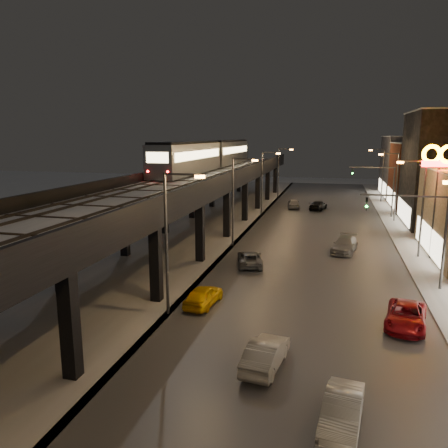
# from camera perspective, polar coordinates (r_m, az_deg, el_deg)

# --- Properties ---
(road_surface) EXTENTS (17.00, 120.00, 0.06)m
(road_surface) POSITION_cam_1_polar(r_m,az_deg,el_deg) (47.66, 11.89, -2.28)
(road_surface) COLOR #46474D
(road_surface) RESTS_ON ground
(sidewalk_right) EXTENTS (4.00, 120.00, 0.14)m
(sidewalk_right) POSITION_cam_1_polar(r_m,az_deg,el_deg) (48.36, 23.82, -2.78)
(sidewalk_right) COLOR #9FA1A8
(sidewalk_right) RESTS_ON ground
(under_viaduct_pavement) EXTENTS (11.00, 120.00, 0.06)m
(under_viaduct_pavement) POSITION_cam_1_polar(r_m,az_deg,el_deg) (49.98, -3.75, -1.43)
(under_viaduct_pavement) COLOR #9FA1A8
(under_viaduct_pavement) RESTS_ON ground
(elevated_viaduct) EXTENTS (9.00, 100.00, 6.30)m
(elevated_viaduct) POSITION_cam_1_polar(r_m,az_deg,el_deg) (46.08, -5.06, 4.52)
(elevated_viaduct) COLOR black
(elevated_viaduct) RESTS_ON ground
(viaduct_trackbed) EXTENTS (8.40, 100.00, 0.32)m
(viaduct_trackbed) POSITION_cam_1_polar(r_m,az_deg,el_deg) (46.11, -5.03, 5.49)
(viaduct_trackbed) COLOR #B2B7C1
(viaduct_trackbed) RESTS_ON elevated_viaduct
(viaduct_parapet_streetside) EXTENTS (0.30, 100.00, 1.10)m
(viaduct_parapet_streetside) POSITION_cam_1_polar(r_m,az_deg,el_deg) (44.85, 0.27, 5.96)
(viaduct_parapet_streetside) COLOR black
(viaduct_parapet_streetside) RESTS_ON elevated_viaduct
(viaduct_parapet_far) EXTENTS (0.30, 100.00, 1.10)m
(viaduct_parapet_far) POSITION_cam_1_polar(r_m,az_deg,el_deg) (47.70, -9.99, 6.11)
(viaduct_parapet_far) COLOR black
(viaduct_parapet_far) RESTS_ON elevated_viaduct
(building_e) EXTENTS (12.20, 12.20, 10.16)m
(building_e) POSITION_cam_1_polar(r_m,az_deg,el_deg) (75.07, 25.74, 5.67)
(building_e) COLOR #5E2516
(building_e) RESTS_ON ground
(building_f) EXTENTS (12.20, 16.20, 11.16)m
(building_f) POSITION_cam_1_polar(r_m,az_deg,el_deg) (88.76, 24.02, 6.85)
(building_f) COLOR #38373F
(building_f) RESTS_ON ground
(streetlight_left_1) EXTENTS (2.57, 0.28, 9.00)m
(streetlight_left_1) POSITION_cam_1_polar(r_m,az_deg,el_deg) (26.79, -7.03, -1.33)
(streetlight_left_1) COLOR #38383A
(streetlight_left_1) RESTS_ON ground
(streetlight_left_2) EXTENTS (2.57, 0.28, 9.00)m
(streetlight_left_2) POSITION_cam_1_polar(r_m,az_deg,el_deg) (43.79, 1.50, 3.70)
(streetlight_left_2) COLOR #38383A
(streetlight_left_2) RESTS_ON ground
(streetlight_right_2) EXTENTS (2.56, 0.28, 9.00)m
(streetlight_right_2) POSITION_cam_1_polar(r_m,az_deg,el_deg) (43.41, 24.20, 2.63)
(streetlight_right_2) COLOR #38383A
(streetlight_right_2) RESTS_ON ground
(streetlight_left_3) EXTENTS (2.57, 0.28, 9.00)m
(streetlight_left_3) POSITION_cam_1_polar(r_m,az_deg,el_deg) (61.37, 5.24, 5.86)
(streetlight_left_3) COLOR #38383A
(streetlight_left_3) RESTS_ON ground
(streetlight_right_3) EXTENTS (2.56, 0.28, 9.00)m
(streetlight_right_3) POSITION_cam_1_polar(r_m,az_deg,el_deg) (61.09, 21.40, 5.11)
(streetlight_right_3) COLOR #38383A
(streetlight_right_3) RESTS_ON ground
(streetlight_left_4) EXTENTS (2.57, 0.28, 9.00)m
(streetlight_left_4) POSITION_cam_1_polar(r_m,az_deg,el_deg) (79.13, 7.31, 7.05)
(streetlight_left_4) COLOR #38383A
(streetlight_left_4) RESTS_ON ground
(streetlight_right_4) EXTENTS (2.56, 0.28, 9.00)m
(streetlight_right_4) POSITION_cam_1_polar(r_m,az_deg,el_deg) (78.92, 19.85, 6.46)
(streetlight_right_4) COLOR #38383A
(streetlight_right_4) RESTS_ON ground
(traffic_light_rig_a) EXTENTS (6.10, 0.34, 7.00)m
(traffic_light_rig_a) POSITION_cam_1_polar(r_m,az_deg,el_deg) (34.63, 25.11, -0.68)
(traffic_light_rig_a) COLOR #38383A
(traffic_light_rig_a) RESTS_ON ground
(traffic_light_rig_b) EXTENTS (6.10, 0.34, 7.00)m
(traffic_light_rig_b) POSITION_cam_1_polar(r_m,az_deg,el_deg) (64.03, 20.24, 4.78)
(traffic_light_rig_b) COLOR #38383A
(traffic_light_rig_b) RESTS_ON ground
(subway_train) EXTENTS (3.24, 39.36, 3.88)m
(subway_train) POSITION_cam_1_polar(r_m,az_deg,el_deg) (63.96, -1.80, 9.10)
(subway_train) COLOR gray
(subway_train) RESTS_ON viaduct_trackbed
(car_taxi) EXTENTS (2.00, 4.09, 1.34)m
(car_taxi) POSITION_cam_1_polar(r_m,az_deg,el_deg) (29.36, -2.69, -9.42)
(car_taxi) COLOR #E0A901
(car_taxi) RESTS_ON ground
(car_near_white) EXTENTS (1.97, 4.34, 1.38)m
(car_near_white) POSITION_cam_1_polar(r_m,az_deg,el_deg) (22.19, 5.46, -16.63)
(car_near_white) COLOR #9B9B9B
(car_near_white) RESTS_ON ground
(car_mid_silver) EXTENTS (3.04, 4.82, 1.24)m
(car_mid_silver) POSITION_cam_1_polar(r_m,az_deg,el_deg) (38.08, 3.39, -4.60)
(car_mid_silver) COLOR #575A60
(car_mid_silver) RESTS_ON ground
(car_mid_dark) EXTENTS (2.85, 5.01, 1.37)m
(car_mid_dark) POSITION_cam_1_polar(r_m,az_deg,el_deg) (68.18, 12.19, 2.35)
(car_mid_dark) COLOR black
(car_mid_dark) RESTS_ON ground
(car_far_white) EXTENTS (2.27, 4.43, 1.44)m
(car_far_white) POSITION_cam_1_polar(r_m,az_deg,el_deg) (69.12, 9.07, 2.62)
(car_far_white) COLOR #92949B
(car_far_white) RESTS_ON ground
(car_onc_silver) EXTENTS (1.89, 4.16, 1.32)m
(car_onc_silver) POSITION_cam_1_polar(r_m,az_deg,el_deg) (18.80, 15.14, -22.76)
(car_onc_silver) COLOR #A3A5AA
(car_onc_silver) RESTS_ON ground
(car_onc_dark) EXTENTS (3.02, 5.06, 1.32)m
(car_onc_dark) POSITION_cam_1_polar(r_m,az_deg,el_deg) (28.37, 22.67, -11.12)
(car_onc_dark) COLOR maroon
(car_onc_dark) RESTS_ON ground
(car_onc_white) EXTENTS (2.90, 5.25, 1.44)m
(car_onc_white) POSITION_cam_1_polar(r_m,az_deg,el_deg) (43.98, 15.48, -2.68)
(car_onc_white) COLOR gray
(car_onc_white) RESTS_ON ground
(sign_mcdonalds) EXTENTS (3.10, 0.64, 10.40)m
(sign_mcdonalds) POSITION_cam_1_polar(r_m,az_deg,el_deg) (43.16, 26.27, 6.80)
(sign_mcdonalds) COLOR #38383A
(sign_mcdonalds) RESTS_ON ground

